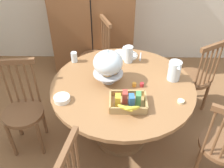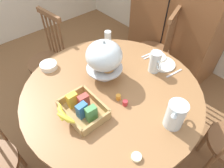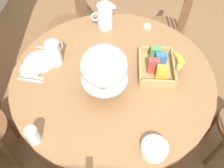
% 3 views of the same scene
% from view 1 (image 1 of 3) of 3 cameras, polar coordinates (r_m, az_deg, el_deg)
% --- Properties ---
extents(ground_plane, '(10.00, 10.00, 0.00)m').
position_cam_1_polar(ground_plane, '(2.76, 0.87, -13.57)').
color(ground_plane, brown).
extents(wooden_armoire, '(1.18, 0.60, 1.96)m').
position_cam_1_polar(wooden_armoire, '(3.44, -4.52, 17.82)').
color(wooden_armoire, brown).
rests_on(wooden_armoire, ground_plane).
extents(dining_table, '(1.35, 1.35, 0.74)m').
position_cam_1_polar(dining_table, '(2.42, 2.37, -3.46)').
color(dining_table, olive).
rests_on(dining_table, ground_plane).
extents(windsor_chair_by_cabinet, '(0.45, 0.45, 0.97)m').
position_cam_1_polar(windsor_chair_by_cabinet, '(2.35, 24.22, -13.22)').
color(windsor_chair_by_cabinet, brown).
rests_on(windsor_chair_by_cabinet, ground_plane).
extents(windsor_chair_facing_door, '(0.46, 0.46, 0.97)m').
position_cam_1_polar(windsor_chair_facing_door, '(3.01, 18.60, 1.10)').
color(windsor_chair_facing_door, brown).
rests_on(windsor_chair_facing_door, ground_plane).
extents(windsor_chair_far_side, '(0.43, 0.43, 0.97)m').
position_cam_1_polar(windsor_chair_far_side, '(3.24, -3.67, 6.04)').
color(windsor_chair_far_side, brown).
rests_on(windsor_chair_far_side, ground_plane).
extents(windsor_chair_host_seat, '(0.40, 0.40, 0.97)m').
position_cam_1_polar(windsor_chair_host_seat, '(2.59, -19.82, -6.00)').
color(windsor_chair_host_seat, brown).
rests_on(windsor_chair_host_seat, ground_plane).
extents(pastry_stand_with_dome, '(0.28, 0.28, 0.34)m').
position_cam_1_polar(pastry_stand_with_dome, '(2.23, -0.94, 4.69)').
color(pastry_stand_with_dome, silver).
rests_on(pastry_stand_with_dome, dining_table).
extents(orange_juice_pitcher, '(0.17, 0.09, 0.18)m').
position_cam_1_polar(orange_juice_pitcher, '(2.59, 3.90, 6.78)').
color(orange_juice_pitcher, silver).
rests_on(orange_juice_pitcher, dining_table).
extents(milk_pitcher, '(0.12, 0.20, 0.19)m').
position_cam_1_polar(milk_pitcher, '(2.39, 14.26, 2.85)').
color(milk_pitcher, silver).
rests_on(milk_pitcher, dining_table).
extents(cereal_basket, '(0.32, 0.30, 0.12)m').
position_cam_1_polar(cereal_basket, '(2.05, 3.76, -4.22)').
color(cereal_basket, tan).
rests_on(cereal_basket, dining_table).
extents(china_plate_large, '(0.22, 0.22, 0.01)m').
position_cam_1_polar(china_plate_large, '(2.73, 3.68, 6.67)').
color(china_plate_large, white).
rests_on(china_plate_large, dining_table).
extents(china_plate_small, '(0.15, 0.15, 0.01)m').
position_cam_1_polar(china_plate_small, '(2.75, 1.93, 7.27)').
color(china_plate_small, white).
rests_on(china_plate_small, china_plate_large).
extents(cereal_bowl, '(0.14, 0.14, 0.04)m').
position_cam_1_polar(cereal_bowl, '(2.15, -11.57, -3.36)').
color(cereal_bowl, white).
rests_on(cereal_bowl, dining_table).
extents(drinking_glass, '(0.06, 0.06, 0.11)m').
position_cam_1_polar(drinking_glass, '(2.63, -8.79, 6.20)').
color(drinking_glass, silver).
rests_on(drinking_glass, dining_table).
extents(butter_dish, '(0.06, 0.06, 0.02)m').
position_cam_1_polar(butter_dish, '(2.18, 15.72, -3.91)').
color(butter_dish, beige).
rests_on(butter_dish, dining_table).
extents(jam_jar_strawberry, '(0.04, 0.04, 0.04)m').
position_cam_1_polar(jam_jar_strawberry, '(2.28, 6.96, -0.18)').
color(jam_jar_strawberry, '#B7282D').
rests_on(jam_jar_strawberry, dining_table).
extents(jam_jar_apricot, '(0.04, 0.04, 0.04)m').
position_cam_1_polar(jam_jar_apricot, '(2.27, 5.20, -0.16)').
color(jam_jar_apricot, orange).
rests_on(jam_jar_apricot, dining_table).
extents(table_knife, '(0.04, 0.17, 0.01)m').
position_cam_1_polar(table_knife, '(2.74, 0.75, 6.85)').
color(table_knife, silver).
rests_on(table_knife, dining_table).
extents(dinner_fork, '(0.04, 0.17, 0.01)m').
position_cam_1_polar(dinner_fork, '(2.75, 0.13, 6.89)').
color(dinner_fork, silver).
rests_on(dinner_fork, dining_table).
extents(soup_spoon, '(0.04, 0.17, 0.01)m').
position_cam_1_polar(soup_spoon, '(2.73, 6.63, 6.37)').
color(soup_spoon, silver).
rests_on(soup_spoon, dining_table).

